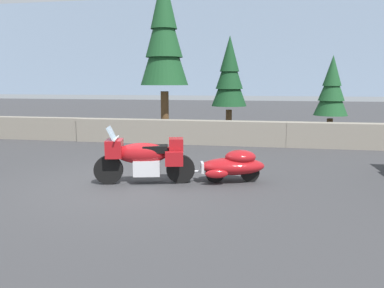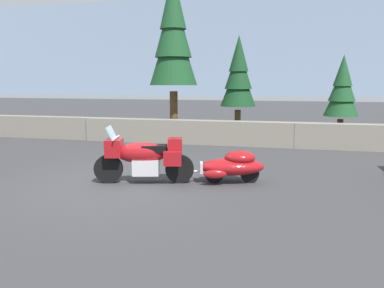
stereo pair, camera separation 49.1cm
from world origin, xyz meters
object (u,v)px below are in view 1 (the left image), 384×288
at_px(touring_motorcycle, 144,157).
at_px(pine_tree_tall, 164,34).
at_px(pine_tree_far_right, 229,75).
at_px(pine_tree_secondary, 332,89).
at_px(car_shaped_trailer, 233,165).

relative_size(touring_motorcycle, pine_tree_tall, 0.34).
distance_m(pine_tree_tall, pine_tree_far_right, 3.09).
bearing_deg(touring_motorcycle, pine_tree_secondary, 52.97).
relative_size(car_shaped_trailer, pine_tree_tall, 0.33).
distance_m(car_shaped_trailer, pine_tree_secondary, 7.28).
relative_size(car_shaped_trailer, pine_tree_far_right, 0.54).
xyz_separation_m(touring_motorcycle, pine_tree_secondary, (5.16, 6.84, 1.44)).
bearing_deg(pine_tree_far_right, car_shaped_trailer, -84.20).
relative_size(touring_motorcycle, pine_tree_secondary, 0.69).
relative_size(touring_motorcycle, car_shaped_trailer, 1.02).
height_order(touring_motorcycle, pine_tree_tall, pine_tree_tall).
relative_size(car_shaped_trailer, pine_tree_secondary, 0.67).
relative_size(pine_tree_tall, pine_tree_secondary, 2.03).
xyz_separation_m(car_shaped_trailer, pine_tree_secondary, (3.16, 6.35, 1.65)).
height_order(car_shaped_trailer, pine_tree_secondary, pine_tree_secondary).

